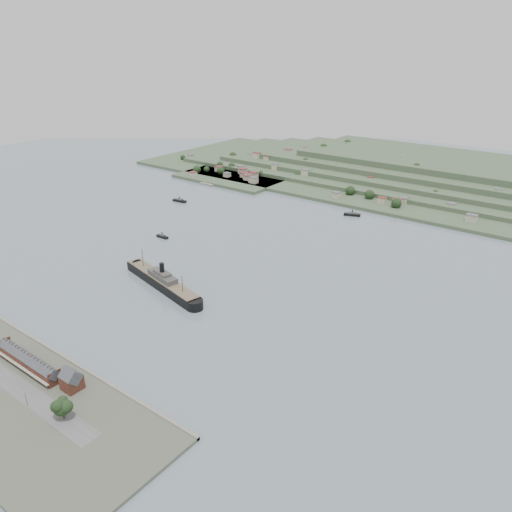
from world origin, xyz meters
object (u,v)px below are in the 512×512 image
Objects in this scene: steamship at (160,280)px; tugboat at (162,236)px; fig_tree at (61,407)px; terrace_row at (29,361)px; gabled_building at (71,380)px.

steamship is 7.62× the size of tugboat.
steamship reaches higher than fig_tree.
terrace_row is 222.40m from tugboat.
terrace_row is 127.10m from steamship.
terrace_row is 56.37m from fig_tree.
fig_tree is at bearing -61.18° from steamship.
gabled_building reaches higher than fig_tree.
steamship is at bearing 118.82° from fig_tree.
fig_tree reaches higher than tugboat.
gabled_building reaches higher than tugboat.
tugboat is at bearing 124.86° from gabled_building.
fig_tree is (76.24, -138.54, 4.98)m from steamship.
steamship is 158.21m from fig_tree.
terrace_row is at bearing -63.70° from tugboat.
gabled_building is (37.50, 4.02, 1.34)m from terrace_row.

